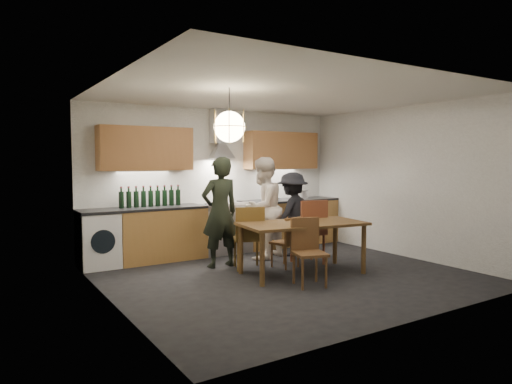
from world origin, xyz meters
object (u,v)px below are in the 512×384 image
chair_front (307,247)px  person_left (220,212)px  dining_table (302,228)px  person_mid (263,208)px  wine_bottles (151,196)px  mixing_bowl (273,199)px  person_right (292,214)px  stock_pot (303,194)px  chair_back_left (249,234)px

chair_front → person_left: 1.65m
dining_table → person_mid: person_mid is taller
wine_bottles → mixing_bowl: bearing=-3.4°
person_right → mixing_bowl: (0.16, 0.82, 0.20)m
wine_bottles → person_mid: bearing=-28.2°
chair_front → stock_pot: size_ratio=4.10×
chair_back_left → dining_table: bearing=152.5°
person_mid → wine_bottles: (-1.65, 0.89, 0.21)m
person_left → dining_table: bearing=126.8°
person_mid → mixing_bowl: person_mid is taller
chair_back_left → person_left: person_left is taller
dining_table → mixing_bowl: size_ratio=7.12×
person_right → chair_front: bearing=40.5°
person_left → person_right: 1.48m
person_left → person_right: size_ratio=1.18×
stock_pot → wine_bottles: 3.17m
chair_front → stock_pot: (1.90, 2.53, 0.46)m
person_left → wine_bottles: size_ratio=1.63×
stock_pot → chair_back_left: bearing=-146.5°
person_mid → person_right: (0.57, -0.07, -0.13)m
dining_table → wine_bottles: wine_bottles is taller
dining_table → chair_front: size_ratio=2.14×
mixing_bowl → person_mid: bearing=-134.3°
person_right → mixing_bowl: person_right is taller
stock_pot → wine_bottles: wine_bottles is taller
chair_front → person_right: 1.89m
person_left → chair_back_left: bearing=121.9°
person_mid → wine_bottles: size_ratio=1.63×
dining_table → mixing_bowl: mixing_bowl is taller
dining_table → mixing_bowl: (0.82, 1.94, 0.26)m
dining_table → chair_front: 0.60m
dining_table → person_right: (0.66, 1.13, 0.06)m
chair_front → person_mid: (0.39, 1.69, 0.35)m
person_right → stock_pot: size_ratio=6.71×
chair_back_left → person_left: size_ratio=0.56×
person_left → person_mid: 0.92m
chair_back_left → chair_front: size_ratio=1.09×
person_right → person_mid: bearing=-26.1°
dining_table → wine_bottles: (-1.56, 2.09, 0.40)m
mixing_bowl → dining_table: bearing=-112.8°
person_mid → chair_back_left: bearing=21.2°
chair_front → person_right: bearing=76.2°
person_mid → chair_front: bearing=55.7°
person_left → stock_pot: 2.62m
person_right → mixing_bowl: bearing=-119.6°
dining_table → person_left: bearing=136.0°
person_right → stock_pot: bearing=-154.7°
stock_pot → dining_table: bearing=-128.2°
dining_table → mixing_bowl: bearing=75.3°
dining_table → person_mid: 1.22m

